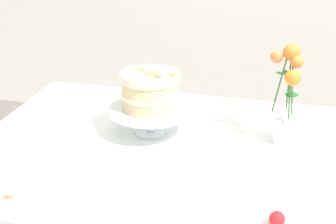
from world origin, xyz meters
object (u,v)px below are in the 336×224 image
(dining_table, at_px, (179,178))
(layer_cake, at_px, (150,91))
(cake_stand, at_px, (151,112))
(fallen_rose, at_px, (277,220))
(flower_vase, at_px, (287,104))

(dining_table, bearing_deg, layer_cake, 137.91)
(cake_stand, distance_m, layer_cake, 0.08)
(layer_cake, bearing_deg, cake_stand, 178.00)
(layer_cake, bearing_deg, fallen_rose, -43.65)
(dining_table, relative_size, fallen_rose, 9.67)
(cake_stand, xyz_separation_m, fallen_rose, (0.46, -0.44, -0.06))
(dining_table, relative_size, flower_vase, 4.15)
(fallen_rose, bearing_deg, flower_vase, 90.99)
(dining_table, height_order, flower_vase, flower_vase)
(cake_stand, xyz_separation_m, flower_vase, (0.45, 0.06, 0.06))
(dining_table, distance_m, flower_vase, 0.43)
(layer_cake, xyz_separation_m, flower_vase, (0.45, 0.06, -0.02))
(layer_cake, xyz_separation_m, fallen_rose, (0.46, -0.44, -0.14))
(layer_cake, bearing_deg, flower_vase, 6.95)
(dining_table, xyz_separation_m, flower_vase, (0.32, 0.17, 0.23))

